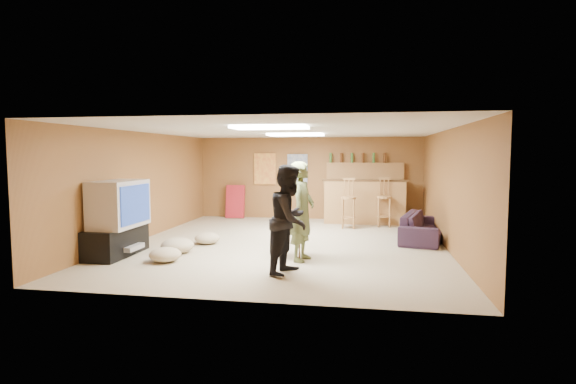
% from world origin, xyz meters
% --- Properties ---
extents(ground, '(7.00, 7.00, 0.00)m').
position_xyz_m(ground, '(0.00, 0.00, 0.00)').
color(ground, tan).
rests_on(ground, ground).
extents(ceiling, '(6.00, 7.00, 0.02)m').
position_xyz_m(ceiling, '(0.00, 0.00, 2.20)').
color(ceiling, silver).
rests_on(ceiling, ground).
extents(wall_back, '(6.00, 0.02, 2.20)m').
position_xyz_m(wall_back, '(0.00, 3.50, 1.10)').
color(wall_back, brown).
rests_on(wall_back, ground).
extents(wall_front, '(6.00, 0.02, 2.20)m').
position_xyz_m(wall_front, '(0.00, -3.50, 1.10)').
color(wall_front, brown).
rests_on(wall_front, ground).
extents(wall_left, '(0.02, 7.00, 2.20)m').
position_xyz_m(wall_left, '(-3.00, 0.00, 1.10)').
color(wall_left, brown).
rests_on(wall_left, ground).
extents(wall_right, '(0.02, 7.00, 2.20)m').
position_xyz_m(wall_right, '(3.00, 0.00, 1.10)').
color(wall_right, brown).
rests_on(wall_right, ground).
extents(tv_stand, '(0.55, 1.30, 0.50)m').
position_xyz_m(tv_stand, '(-2.72, -1.50, 0.25)').
color(tv_stand, black).
rests_on(tv_stand, ground).
extents(dvd_box, '(0.35, 0.50, 0.08)m').
position_xyz_m(dvd_box, '(-2.50, -1.50, 0.15)').
color(dvd_box, '#B2B2B7').
rests_on(dvd_box, tv_stand).
extents(tv_body, '(0.60, 1.10, 0.80)m').
position_xyz_m(tv_body, '(-2.65, -1.50, 0.90)').
color(tv_body, '#B2B2B7').
rests_on(tv_body, tv_stand).
extents(tv_screen, '(0.02, 0.95, 0.65)m').
position_xyz_m(tv_screen, '(-2.34, -1.50, 0.90)').
color(tv_screen, navy).
rests_on(tv_screen, tv_body).
extents(bar_counter, '(2.00, 0.60, 1.10)m').
position_xyz_m(bar_counter, '(1.50, 2.95, 0.55)').
color(bar_counter, olive).
rests_on(bar_counter, ground).
extents(bar_lip, '(2.10, 0.12, 0.05)m').
position_xyz_m(bar_lip, '(1.50, 2.70, 1.10)').
color(bar_lip, '#3D2713').
rests_on(bar_lip, bar_counter).
extents(bar_shelf, '(2.00, 0.18, 0.05)m').
position_xyz_m(bar_shelf, '(1.50, 3.40, 1.50)').
color(bar_shelf, olive).
rests_on(bar_shelf, bar_backing).
extents(bar_backing, '(2.00, 0.14, 0.60)m').
position_xyz_m(bar_backing, '(1.50, 3.42, 1.20)').
color(bar_backing, olive).
rests_on(bar_backing, bar_counter).
extents(poster_left, '(0.60, 0.03, 0.85)m').
position_xyz_m(poster_left, '(-1.20, 3.46, 1.35)').
color(poster_left, '#BF3F26').
rests_on(poster_left, wall_back).
extents(poster_right, '(0.55, 0.03, 0.80)m').
position_xyz_m(poster_right, '(-0.30, 3.46, 1.35)').
color(poster_right, '#334C99').
rests_on(poster_right, wall_back).
extents(folding_chair_stack, '(0.50, 0.26, 0.91)m').
position_xyz_m(folding_chair_stack, '(-2.00, 3.30, 0.45)').
color(folding_chair_stack, '#AB1F2B').
rests_on(folding_chair_stack, ground).
extents(ceiling_panel_front, '(1.20, 0.60, 0.04)m').
position_xyz_m(ceiling_panel_front, '(0.00, -1.50, 2.17)').
color(ceiling_panel_front, white).
rests_on(ceiling_panel_front, ceiling).
extents(ceiling_panel_back, '(1.20, 0.60, 0.04)m').
position_xyz_m(ceiling_panel_back, '(0.00, 1.20, 2.17)').
color(ceiling_panel_back, white).
rests_on(ceiling_panel_back, ceiling).
extents(person_olive, '(0.50, 0.66, 1.63)m').
position_xyz_m(person_olive, '(0.49, -1.32, 0.81)').
color(person_olive, '#5A663B').
rests_on(person_olive, ground).
extents(person_black, '(0.79, 0.91, 1.60)m').
position_xyz_m(person_black, '(0.42, -2.13, 0.80)').
color(person_black, black).
rests_on(person_black, ground).
extents(sofa, '(1.17, 2.01, 0.55)m').
position_xyz_m(sofa, '(2.70, 0.82, 0.28)').
color(sofa, black).
rests_on(sofa, ground).
extents(tray_table, '(0.53, 0.43, 0.66)m').
position_xyz_m(tray_table, '(0.25, -1.18, 0.33)').
color(tray_table, '#3D2713').
rests_on(tray_table, ground).
extents(cup_red_near, '(0.10, 0.10, 0.11)m').
position_xyz_m(cup_red_near, '(0.14, -1.11, 0.71)').
color(cup_red_near, '#B21C0B').
rests_on(cup_red_near, tray_table).
extents(cup_red_far, '(0.09, 0.09, 0.10)m').
position_xyz_m(cup_red_far, '(0.35, -1.24, 0.71)').
color(cup_red_far, '#B21C0B').
rests_on(cup_red_far, tray_table).
extents(cup_blue, '(0.10, 0.10, 0.10)m').
position_xyz_m(cup_blue, '(0.39, -1.07, 0.71)').
color(cup_blue, '#163199').
rests_on(cup_blue, tray_table).
extents(bar_stool_left, '(0.40, 0.40, 1.11)m').
position_xyz_m(bar_stool_left, '(1.13, 2.08, 0.56)').
color(bar_stool_left, olive).
rests_on(bar_stool_left, ground).
extents(bar_stool_right, '(0.40, 0.40, 1.07)m').
position_xyz_m(bar_stool_right, '(1.97, 2.45, 0.53)').
color(bar_stool_right, olive).
rests_on(bar_stool_right, ground).
extents(cushion_near_tv, '(0.69, 0.69, 0.26)m').
position_xyz_m(cushion_near_tv, '(-1.77, -1.12, 0.13)').
color(cushion_near_tv, tan).
rests_on(cushion_near_tv, ground).
extents(cushion_mid, '(0.59, 0.59, 0.22)m').
position_xyz_m(cushion_mid, '(-1.53, -0.27, 0.11)').
color(cushion_mid, tan).
rests_on(cushion_mid, ground).
extents(cushion_far, '(0.69, 0.69, 0.23)m').
position_xyz_m(cushion_far, '(-1.69, -1.79, 0.12)').
color(cushion_far, tan).
rests_on(cushion_far, ground).
extents(bottle_row, '(1.48, 0.08, 0.26)m').
position_xyz_m(bottle_row, '(1.30, 3.38, 1.65)').
color(bottle_row, '#3F7233').
rests_on(bottle_row, bar_shelf).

